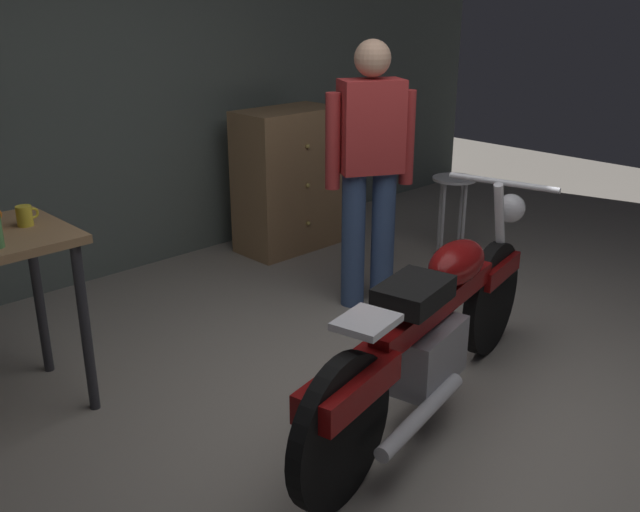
{
  "coord_description": "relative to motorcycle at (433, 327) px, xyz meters",
  "views": [
    {
      "loc": [
        -2.33,
        -1.76,
        1.91
      ],
      "look_at": [
        0.03,
        0.7,
        0.65
      ],
      "focal_mm": 39.8,
      "sensor_mm": 36.0,
      "label": 1
    }
  ],
  "objects": [
    {
      "name": "ground_plane",
      "position": [
        -0.12,
        -0.03,
        -0.45
      ],
      "size": [
        12.0,
        12.0,
        0.0
      ],
      "primitive_type": "plane",
      "color": "gray"
    },
    {
      "name": "back_wall",
      "position": [
        -0.12,
        2.77,
        1.1
      ],
      "size": [
        8.0,
        0.12,
        3.1
      ],
      "primitive_type": "cube",
      "color": "#56605B",
      "rests_on": "ground_plane"
    },
    {
      "name": "motorcycle",
      "position": [
        0.0,
        0.0,
        0.0
      ],
      "size": [
        2.16,
        0.78,
        1.0
      ],
      "rotation": [
        0.0,
        0.0,
        0.21
      ],
      "color": "black",
      "rests_on": "ground_plane"
    },
    {
      "name": "person_standing",
      "position": [
        0.74,
        1.09,
        0.48
      ],
      "size": [
        0.51,
        0.38,
        1.67
      ],
      "rotation": [
        0.0,
        0.0,
        2.64
      ],
      "color": "#3A517F",
      "rests_on": "ground_plane"
    },
    {
      "name": "shop_stool",
      "position": [
        1.8,
        1.21,
        0.05
      ],
      "size": [
        0.32,
        0.32,
        0.64
      ],
      "color": "#B2B2B7",
      "rests_on": "ground_plane"
    },
    {
      "name": "wooden_dresser",
      "position": [
        1.1,
        2.27,
        0.1
      ],
      "size": [
        0.8,
        0.47,
        1.1
      ],
      "color": "#99724C",
      "rests_on": "ground_plane"
    },
    {
      "name": "mug_yellow_tall",
      "position": [
        -1.26,
        1.43,
        0.5
      ],
      "size": [
        0.11,
        0.07,
        0.09
      ],
      "color": "yellow",
      "rests_on": "workbench"
    }
  ]
}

